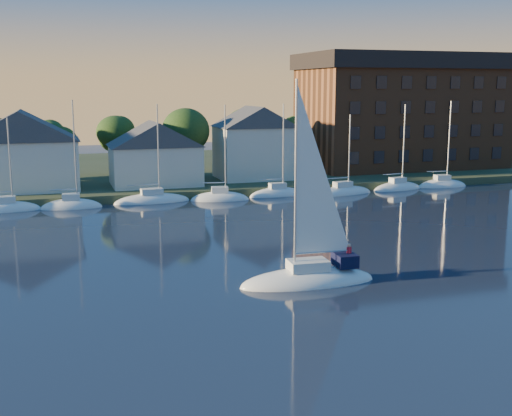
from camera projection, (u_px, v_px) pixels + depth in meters
name	position (u px, v px, depth m)	size (l,w,h in m)	color
ground	(465.00, 367.00, 31.06)	(260.00, 260.00, 0.00)	black
shoreline_land	(176.00, 173.00, 101.27)	(160.00, 50.00, 2.00)	#323E24
wooden_dock	(210.00, 196.00, 79.74)	(120.00, 3.00, 1.00)	brown
clubhouse_west	(21.00, 149.00, 77.68)	(13.65, 9.45, 9.64)	silver
clubhouse_centre	(155.00, 153.00, 81.67)	(11.55, 8.40, 8.08)	silver
clubhouse_east	(255.00, 142.00, 87.57)	(10.50, 8.40, 9.80)	silver
condo_block	(401.00, 110.00, 100.21)	(31.00, 17.00, 17.40)	brown
tree_line	(205.00, 132.00, 89.30)	(93.40, 5.40, 8.90)	#362318
moored_fleet	(184.00, 201.00, 75.72)	(79.50, 2.40, 12.05)	white
hero_sailboat	(310.00, 275.00, 44.21)	(9.84, 3.59, 14.98)	white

